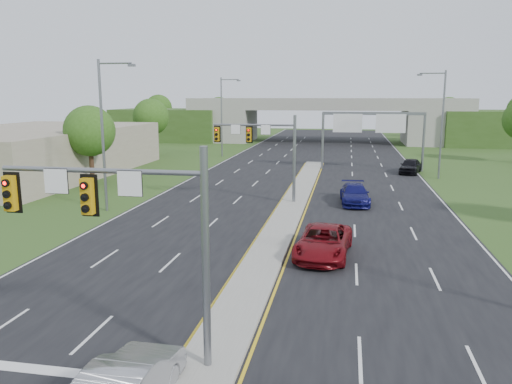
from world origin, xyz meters
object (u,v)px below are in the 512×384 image
at_px(signal_mast_far, 266,144).
at_px(car_far_c, 410,166).
at_px(car_far_a, 323,242).
at_px(car_far_b, 355,194).
at_px(overpass, 326,123).
at_px(sign_gantry, 371,125).
at_px(signal_mast_near, 132,220).

distance_m(signal_mast_far, car_far_c, 22.93).
relative_size(car_far_a, car_far_c, 1.19).
bearing_deg(signal_mast_far, car_far_a, -67.96).
bearing_deg(car_far_b, signal_mast_far, -176.67).
relative_size(signal_mast_far, car_far_b, 1.32).
xyz_separation_m(overpass, car_far_a, (2.99, -68.04, -2.74)).
bearing_deg(sign_gantry, signal_mast_far, -114.11).
bearing_deg(overpass, car_far_b, -84.98).
xyz_separation_m(sign_gantry, car_far_c, (4.32, -1.70, -4.40)).
relative_size(signal_mast_near, car_far_b, 1.32).
distance_m(signal_mast_near, sign_gantry, 45.88).
height_order(signal_mast_near, car_far_b, signal_mast_near).
xyz_separation_m(signal_mast_near, sign_gantry, (8.95, 44.99, 0.51)).
bearing_deg(signal_mast_near, car_far_c, 72.97).
height_order(signal_mast_far, car_far_a, signal_mast_far).
bearing_deg(car_far_a, overpass, 97.48).
distance_m(car_far_b, car_far_c, 18.52).
bearing_deg(car_far_a, signal_mast_near, -108.60).
xyz_separation_m(overpass, car_far_c, (11.00, -36.78, -2.71)).
height_order(car_far_a, car_far_c, car_far_c).
bearing_deg(car_far_b, overpass, 91.44).
relative_size(signal_mast_near, signal_mast_far, 1.00).
bearing_deg(overpass, signal_mast_near, -91.62).
bearing_deg(car_far_a, car_far_b, 87.64).
height_order(signal_mast_near, overpass, overpass).
bearing_deg(car_far_b, car_far_c, 66.74).
relative_size(overpass, car_far_a, 13.94).
relative_size(signal_mast_far, overpass, 0.09).
relative_size(signal_mast_near, sign_gantry, 0.60).
bearing_deg(signal_mast_far, signal_mast_near, -90.00).
bearing_deg(car_far_c, overpass, 121.21).
xyz_separation_m(signal_mast_far, car_far_b, (7.03, 0.85, -3.94)).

